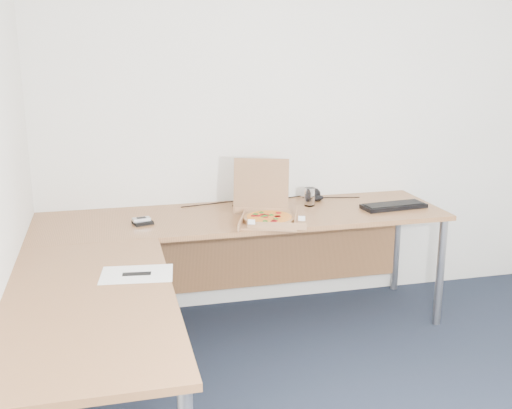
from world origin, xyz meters
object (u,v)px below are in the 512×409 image
object	(u,v)px
keyboard	(394,206)
desk	(202,244)
drinking_glass	(310,197)
wallet	(143,222)
pizza_box	(268,215)

from	to	relation	value
keyboard	desk	bearing A→B (deg)	-170.68
drinking_glass	wallet	xyz separation A→B (m)	(-1.07, -0.16, -0.05)
drinking_glass	keyboard	distance (m)	0.54
pizza_box	keyboard	size ratio (longest dim) A/B	0.95
desk	keyboard	distance (m)	1.33
pizza_box	drinking_glass	world-z (taller)	pizza_box
desk	drinking_glass	world-z (taller)	drinking_glass
pizza_box	drinking_glass	xyz separation A→B (m)	(0.35, 0.29, 0.02)
desk	pizza_box	size ratio (longest dim) A/B	6.38
pizza_box	wallet	bearing A→B (deg)	-170.63
desk	pizza_box	bearing A→B (deg)	28.66
pizza_box	keyboard	bearing A→B (deg)	26.50
wallet	drinking_glass	bearing A→B (deg)	-6.91
drinking_glass	keyboard	size ratio (longest dim) A/B	0.29
keyboard	wallet	xyz separation A→B (m)	(-1.57, 0.03, -0.00)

